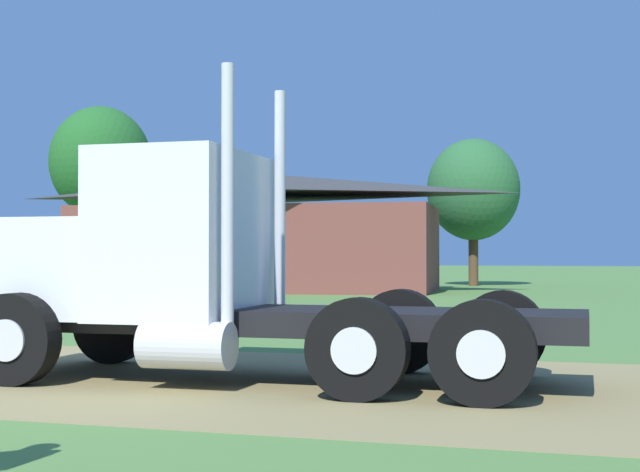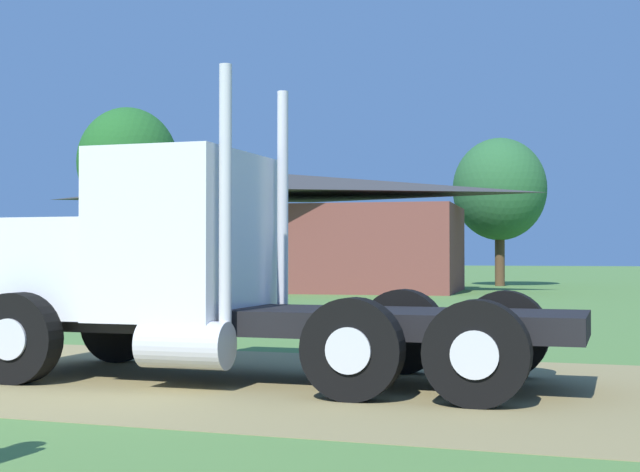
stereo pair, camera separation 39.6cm
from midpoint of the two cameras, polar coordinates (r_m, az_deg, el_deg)
name	(u,v)px [view 2 (the right image)]	position (r m, az deg, el deg)	size (l,w,h in m)	color
truck_foreground_white	(182,272)	(11.33, -7.41, -2.20)	(7.35, 2.71, 3.54)	black
shed_building	(283,234)	(37.02, -1.98, 0.11)	(15.00, 7.85, 4.62)	brown
tree_left	(128,163)	(44.85, -11.38, 4.38)	(4.69, 4.69, 8.31)	#513823
tree_mid	(500,190)	(43.03, 11.14, 2.80)	(4.20, 4.20, 6.68)	#513823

